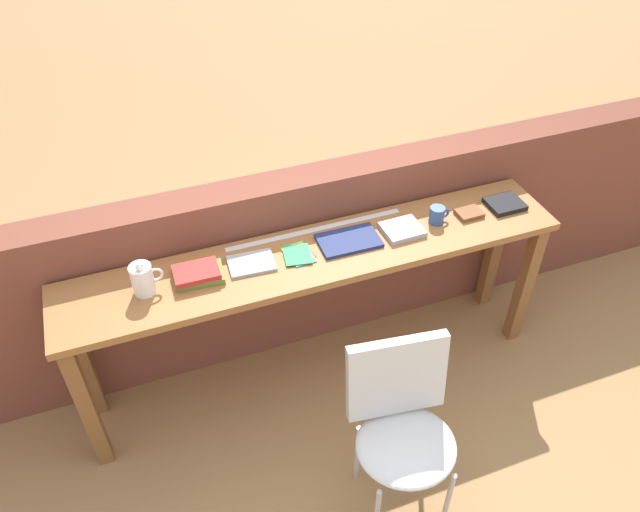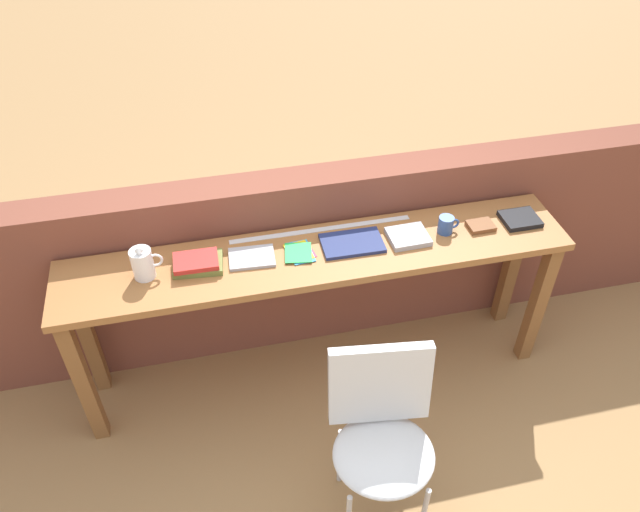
{
  "view_description": "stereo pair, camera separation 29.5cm",
  "coord_description": "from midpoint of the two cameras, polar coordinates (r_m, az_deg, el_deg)",
  "views": [
    {
      "loc": [
        -0.78,
        -1.85,
        2.83
      ],
      "look_at": [
        0.0,
        0.25,
        0.9
      ],
      "focal_mm": 35.0,
      "sensor_mm": 36.0,
      "label": 1
    },
    {
      "loc": [
        -0.5,
        -1.93,
        2.83
      ],
      "look_at": [
        0.0,
        0.25,
        0.9
      ],
      "focal_mm": 35.0,
      "sensor_mm": 36.0,
      "label": 2
    }
  ],
  "objects": [
    {
      "name": "book_stack_leftmost",
      "position": [
        2.93,
        -13.99,
        -1.69
      ],
      "size": [
        0.24,
        0.19,
        0.06
      ],
      "color": "olive",
      "rests_on": "sideboard"
    },
    {
      "name": "leather_journal_brown",
      "position": [
        3.28,
        11.01,
        3.75
      ],
      "size": [
        0.13,
        0.1,
        0.02
      ],
      "primitive_type": "cube",
      "rotation": [
        0.0,
        0.0,
        0.02
      ],
      "color": "brown",
      "rests_on": "sideboard"
    },
    {
      "name": "book_grey_hardcover",
      "position": [
        3.13,
        4.86,
        2.31
      ],
      "size": [
        0.2,
        0.17,
        0.03
      ],
      "primitive_type": "cube",
      "rotation": [
        0.0,
        0.0,
        0.03
      ],
      "color": "#9E9EA3",
      "rests_on": "sideboard"
    },
    {
      "name": "sideboard",
      "position": [
        3.09,
        -3.05,
        -1.79
      ],
      "size": [
        2.5,
        0.44,
        0.88
      ],
      "color": "#996033",
      "rests_on": "ground"
    },
    {
      "name": "chair_white_moulded",
      "position": [
        2.79,
        4.46,
        -15.09
      ],
      "size": [
        0.5,
        0.51,
        0.89
      ],
      "color": "silver",
      "rests_on": "ground"
    },
    {
      "name": "book_repair_rightmost",
      "position": [
        3.39,
        14.19,
        4.55
      ],
      "size": [
        0.19,
        0.16,
        0.03
      ],
      "primitive_type": "cube",
      "rotation": [
        0.0,
        0.0,
        0.0
      ],
      "color": "black",
      "rests_on": "sideboard"
    },
    {
      "name": "ruler_metal_back_edge",
      "position": [
        3.14,
        -3.15,
        2.32
      ],
      "size": [
        0.93,
        0.03,
        0.0
      ],
      "primitive_type": "cube",
      "color": "silver",
      "rests_on": "sideboard"
    },
    {
      "name": "mug",
      "position": [
        3.19,
        8.09,
        3.64
      ],
      "size": [
        0.11,
        0.08,
        0.09
      ],
      "color": "#2D4C8C",
      "rests_on": "sideboard"
    },
    {
      "name": "brick_wall_back",
      "position": [
        3.47,
        -4.69,
        -0.54
      ],
      "size": [
        6.0,
        0.2,
        1.1
      ],
      "primitive_type": "cube",
      "color": "brown",
      "rests_on": "ground"
    },
    {
      "name": "pitcher_white",
      "position": [
        2.9,
        -18.72,
        -2.14
      ],
      "size": [
        0.14,
        0.1,
        0.18
      ],
      "color": "white",
      "rests_on": "sideboard"
    },
    {
      "name": "book_open_centre",
      "position": [
        3.05,
        -0.11,
        1.3
      ],
      "size": [
        0.3,
        0.2,
        0.02
      ],
      "primitive_type": "cube",
      "rotation": [
        0.0,
        0.0,
        -0.02
      ],
      "color": "navy",
      "rests_on": "sideboard"
    },
    {
      "name": "pamphlet_pile_colourful",
      "position": [
        2.99,
        -4.79,
        0.11
      ],
      "size": [
        0.16,
        0.18,
        0.01
      ],
      "color": "#E5334C",
      "rests_on": "sideboard"
    },
    {
      "name": "magazine_cycling",
      "position": [
        2.96,
        -9.13,
        -0.79
      ],
      "size": [
        0.23,
        0.17,
        0.02
      ],
      "primitive_type": "cube",
      "rotation": [
        0.0,
        0.0,
        -0.06
      ],
      "color": "#9E9EA3",
      "rests_on": "sideboard"
    },
    {
      "name": "ground_plane",
      "position": [
        3.46,
        -1.02,
        -14.06
      ],
      "size": [
        40.0,
        40.0,
        0.0
      ],
      "primitive_type": "plane",
      "color": "#9E7547"
    }
  ]
}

